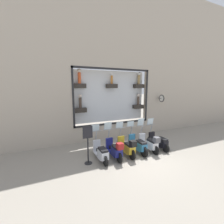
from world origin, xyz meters
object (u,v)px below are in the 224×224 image
at_px(scooter_silver_5, 101,152).
at_px(shop_sign_post, 88,143).
at_px(scooter_black_0, 159,141).
at_px(scooter_white_1, 150,143).
at_px(scooter_yellow_3, 127,147).
at_px(scooter_teal_2, 138,145).
at_px(scooter_navy_4, 115,149).

xyz_separation_m(scooter_silver_5, shop_sign_post, (-0.03, 0.63, 0.57)).
relative_size(scooter_black_0, scooter_silver_5, 1.00).
bearing_deg(scooter_white_1, scooter_yellow_3, 89.87).
xyz_separation_m(scooter_teal_2, scooter_navy_4, (-0.06, 1.40, 0.03)).
bearing_deg(scooter_navy_4, scooter_teal_2, -87.39).
xyz_separation_m(scooter_white_1, scooter_teal_2, (0.07, 0.70, -0.02)).
relative_size(scooter_navy_4, scooter_silver_5, 1.00).
distance_m(scooter_black_0, scooter_yellow_3, 2.11).
bearing_deg(scooter_yellow_3, scooter_silver_5, 87.67).
distance_m(scooter_white_1, scooter_silver_5, 2.81).
height_order(scooter_white_1, scooter_teal_2, scooter_white_1).
xyz_separation_m(scooter_teal_2, shop_sign_post, (-0.03, 2.74, 0.55)).
bearing_deg(scooter_white_1, scooter_black_0, -85.06).
bearing_deg(scooter_yellow_3, scooter_navy_4, 90.14).
bearing_deg(scooter_black_0, scooter_teal_2, 89.80).
relative_size(scooter_silver_5, shop_sign_post, 0.98).
bearing_deg(shop_sign_post, scooter_navy_4, -91.38).
xyz_separation_m(scooter_black_0, scooter_white_1, (-0.06, 0.70, 0.05)).
distance_m(scooter_white_1, scooter_yellow_3, 1.40).
relative_size(scooter_yellow_3, scooter_navy_4, 1.00).
bearing_deg(scooter_yellow_3, scooter_teal_2, -84.92).
bearing_deg(shop_sign_post, scooter_white_1, -90.56).
distance_m(scooter_black_0, scooter_navy_4, 2.81).
distance_m(scooter_black_0, scooter_white_1, 0.71).
xyz_separation_m(scooter_teal_2, scooter_yellow_3, (-0.06, 0.70, 0.03)).
height_order(scooter_white_1, scooter_navy_4, scooter_white_1).
xyz_separation_m(scooter_black_0, scooter_silver_5, (-0.00, 3.51, -0.00)).
height_order(scooter_white_1, shop_sign_post, shop_sign_post).
xyz_separation_m(scooter_white_1, scooter_silver_5, (0.06, 2.81, -0.05)).
distance_m(scooter_navy_4, scooter_silver_5, 0.71).
relative_size(scooter_white_1, shop_sign_post, 0.98).
bearing_deg(scooter_yellow_3, scooter_black_0, -88.44).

